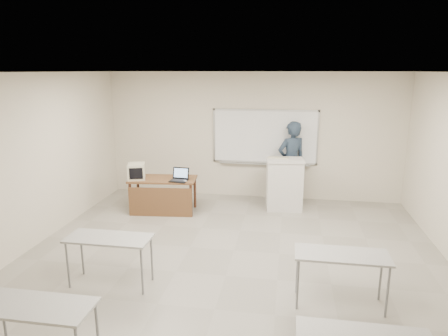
% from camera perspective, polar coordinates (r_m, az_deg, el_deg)
% --- Properties ---
extents(floor, '(7.00, 8.00, 0.01)m').
position_cam_1_polar(floor, '(6.26, 0.24, -15.17)').
color(floor, gray).
rests_on(floor, ground).
extents(whiteboard, '(2.48, 0.10, 1.31)m').
position_cam_1_polar(whiteboard, '(9.52, 5.87, 4.38)').
color(whiteboard, white).
rests_on(whiteboard, floor).
extents(student_desks, '(4.40, 2.20, 0.73)m').
position_cam_1_polar(student_desks, '(4.77, -2.44, -15.82)').
color(student_desks, '#A3A29E').
rests_on(student_desks, floor).
extents(instructor_desk, '(1.42, 0.71, 0.75)m').
position_cam_1_polar(instructor_desk, '(8.70, -8.90, -2.98)').
color(instructor_desk, brown).
rests_on(instructor_desk, floor).
extents(podium, '(0.81, 0.59, 1.14)m').
position_cam_1_polar(podium, '(8.95, 8.60, -2.28)').
color(podium, beige).
rests_on(podium, floor).
extents(crt_monitor, '(0.37, 0.42, 0.35)m').
position_cam_1_polar(crt_monitor, '(8.77, -12.43, -0.45)').
color(crt_monitor, '#B4AE92').
rests_on(crt_monitor, instructor_desk).
extents(laptop, '(0.36, 0.33, 0.26)m').
position_cam_1_polar(laptop, '(8.50, -6.42, -1.41)').
color(laptop, black).
rests_on(laptop, instructor_desk).
extents(mouse, '(0.11, 0.09, 0.04)m').
position_cam_1_polar(mouse, '(8.40, -5.57, -1.87)').
color(mouse, '#919497').
rests_on(mouse, instructor_desk).
extents(keyboard, '(0.45, 0.19, 0.02)m').
position_cam_1_polar(keyboard, '(8.89, 7.78, 1.49)').
color(keyboard, '#B4AE92').
rests_on(keyboard, podium).
extents(presenter, '(0.83, 0.75, 1.91)m').
position_cam_1_polar(presenter, '(9.39, 9.57, 0.84)').
color(presenter, black).
rests_on(presenter, floor).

